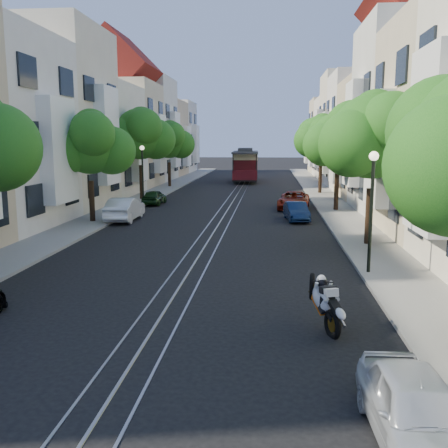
% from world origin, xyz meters
% --- Properties ---
extents(ground, '(200.00, 200.00, 0.00)m').
position_xyz_m(ground, '(0.00, 28.00, 0.00)').
color(ground, black).
rests_on(ground, ground).
extents(sidewalk_east, '(2.50, 80.00, 0.12)m').
position_xyz_m(sidewalk_east, '(7.25, 28.00, 0.06)').
color(sidewalk_east, gray).
rests_on(sidewalk_east, ground).
extents(sidewalk_west, '(2.50, 80.00, 0.12)m').
position_xyz_m(sidewalk_west, '(-7.25, 28.00, 0.06)').
color(sidewalk_west, gray).
rests_on(sidewalk_west, ground).
extents(rail_left, '(0.06, 80.00, 0.02)m').
position_xyz_m(rail_left, '(-0.55, 28.00, 0.01)').
color(rail_left, gray).
rests_on(rail_left, ground).
extents(rail_slot, '(0.06, 80.00, 0.02)m').
position_xyz_m(rail_slot, '(0.00, 28.00, 0.01)').
color(rail_slot, gray).
rests_on(rail_slot, ground).
extents(rail_right, '(0.06, 80.00, 0.02)m').
position_xyz_m(rail_right, '(0.55, 28.00, 0.01)').
color(rail_right, gray).
rests_on(rail_right, ground).
extents(lane_line, '(0.08, 80.00, 0.01)m').
position_xyz_m(lane_line, '(0.00, 28.00, 0.00)').
color(lane_line, tan).
rests_on(lane_line, ground).
extents(townhouses_east, '(7.75, 72.00, 12.00)m').
position_xyz_m(townhouses_east, '(11.87, 27.91, 5.18)').
color(townhouses_east, beige).
rests_on(townhouses_east, ground).
extents(townhouses_west, '(7.75, 72.00, 11.76)m').
position_xyz_m(townhouses_west, '(-11.87, 27.91, 5.08)').
color(townhouses_west, silver).
rests_on(townhouses_west, ground).
extents(tree_e_b, '(4.93, 4.08, 6.68)m').
position_xyz_m(tree_e_b, '(7.26, 8.98, 4.73)').
color(tree_e_b, black).
rests_on(tree_e_b, ground).
extents(tree_e_c, '(4.84, 3.99, 6.52)m').
position_xyz_m(tree_e_c, '(7.26, 19.98, 4.60)').
color(tree_e_c, black).
rests_on(tree_e_c, ground).
extents(tree_e_d, '(5.01, 4.16, 6.85)m').
position_xyz_m(tree_e_d, '(7.26, 30.98, 4.87)').
color(tree_e_d, black).
rests_on(tree_e_d, ground).
extents(tree_w_b, '(4.72, 3.87, 6.27)m').
position_xyz_m(tree_w_b, '(-7.14, 13.98, 4.40)').
color(tree_w_b, black).
rests_on(tree_w_b, ground).
extents(tree_w_c, '(5.13, 4.28, 7.09)m').
position_xyz_m(tree_w_c, '(-7.14, 24.98, 5.07)').
color(tree_w_c, black).
rests_on(tree_w_c, ground).
extents(tree_w_d, '(4.84, 3.99, 6.52)m').
position_xyz_m(tree_w_d, '(-7.14, 35.98, 4.60)').
color(tree_w_d, black).
rests_on(tree_w_d, ground).
extents(lamp_east, '(0.32, 0.32, 4.16)m').
position_xyz_m(lamp_east, '(6.30, 4.00, 2.85)').
color(lamp_east, black).
rests_on(lamp_east, ground).
extents(lamp_west, '(0.32, 0.32, 4.16)m').
position_xyz_m(lamp_west, '(-6.30, 22.00, 2.85)').
color(lamp_west, black).
rests_on(lamp_west, ground).
extents(sportbike_rider, '(0.77, 1.90, 1.34)m').
position_xyz_m(sportbike_rider, '(4.22, -1.23, 0.76)').
color(sportbike_rider, black).
rests_on(sportbike_rider, ground).
extents(cable_car, '(3.10, 9.10, 3.47)m').
position_xyz_m(cable_car, '(-0.00, 43.93, 2.05)').
color(cable_car, black).
rests_on(cable_car, ground).
extents(parked_car_e_near, '(1.46, 3.40, 1.14)m').
position_xyz_m(parked_car_e_near, '(5.12, -5.98, 0.57)').
color(parked_car_e_near, silver).
rests_on(parked_car_e_near, ground).
extents(parked_car_e_mid, '(1.51, 3.39, 1.08)m').
position_xyz_m(parked_car_e_mid, '(4.40, 15.90, 0.54)').
color(parked_car_e_mid, '#0C1D3F').
rests_on(parked_car_e_mid, ground).
extents(parked_car_e_far, '(2.46, 4.53, 1.20)m').
position_xyz_m(parked_car_e_far, '(4.47, 20.90, 0.60)').
color(parked_car_e_far, maroon).
rests_on(parked_car_e_far, ground).
extents(parked_car_w_mid, '(1.53, 4.16, 1.36)m').
position_xyz_m(parked_car_w_mid, '(-5.60, 14.98, 0.68)').
color(parked_car_w_mid, silver).
rests_on(parked_car_w_mid, ground).
extents(parked_car_w_far, '(1.37, 3.21, 1.08)m').
position_xyz_m(parked_car_w_far, '(-5.60, 22.47, 0.54)').
color(parked_car_w_far, black).
rests_on(parked_car_w_far, ground).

